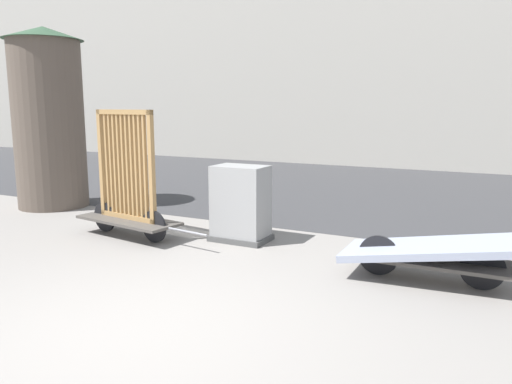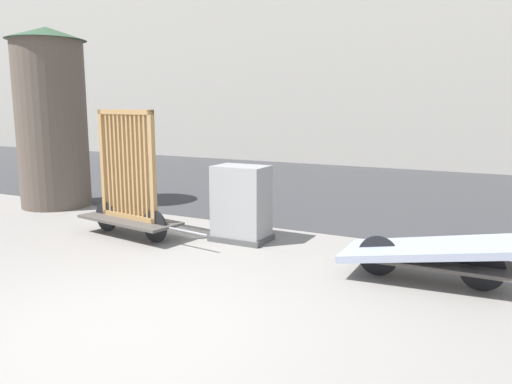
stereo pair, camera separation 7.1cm
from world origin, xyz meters
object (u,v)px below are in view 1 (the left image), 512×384
Objects in this scene: utility_cabinet at (241,206)px; advertising_column at (49,117)px; bike_cart_with_mattress at (429,252)px; bike_cart_with_bedframe at (127,194)px.

advertising_column reaches higher than utility_cabinet.
utility_cabinet is at bearing 166.91° from bike_cart_with_mattress.
utility_cabinet is at bearing 28.42° from bike_cart_with_bedframe.
advertising_column reaches higher than bike_cart_with_bedframe.
bike_cart_with_mattress is at bearing -12.21° from utility_cabinet.
utility_cabinet is (-2.69, 0.58, 0.16)m from bike_cart_with_mattress.
bike_cart_with_bedframe is 2.21× the size of utility_cabinet.
bike_cart_with_bedframe is at bearing 179.14° from bike_cart_with_mattress.
bike_cart_with_bedframe is 3.26m from advertising_column.
utility_cabinet is 0.32× the size of advertising_column.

